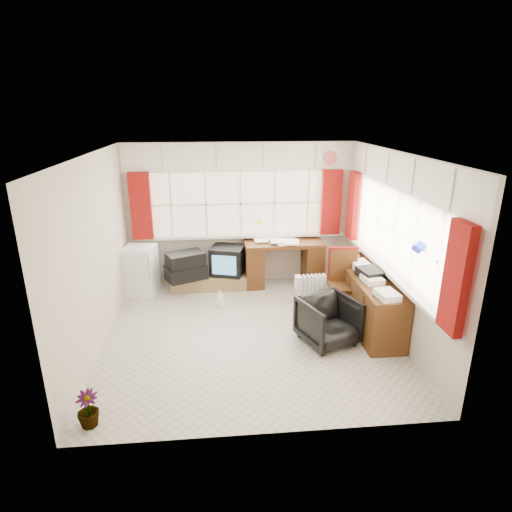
{
  "coord_description": "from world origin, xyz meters",
  "views": [
    {
      "loc": [
        -0.43,
        -5.38,
        3.04
      ],
      "look_at": [
        0.14,
        0.55,
        0.97
      ],
      "focal_mm": 30.0,
      "sensor_mm": 36.0,
      "label": 1
    }
  ],
  "objects": [
    {
      "name": "crt_tv",
      "position": [
        -0.25,
        1.71,
        0.5
      ],
      "size": [
        0.67,
        0.63,
        0.5
      ],
      "color": "black",
      "rests_on": "tv_bench"
    },
    {
      "name": "room_walls",
      "position": [
        0.0,
        0.0,
        1.5
      ],
      "size": [
        4.0,
        4.0,
        4.0
      ],
      "color": "beige",
      "rests_on": "ground"
    },
    {
      "name": "desk",
      "position": [
        0.74,
        1.8,
        0.45
      ],
      "size": [
        1.41,
        0.73,
        0.84
      ],
      "color": "#552C14",
      "rests_on": "ground"
    },
    {
      "name": "credenza",
      "position": [
        1.73,
        0.2,
        0.39
      ],
      "size": [
        0.5,
        2.0,
        0.85
      ],
      "color": "#552C14",
      "rests_on": "ground"
    },
    {
      "name": "file_tray",
      "position": [
        1.73,
        0.09,
        0.81
      ],
      "size": [
        0.36,
        0.43,
        0.13
      ],
      "primitive_type": "cube",
      "rotation": [
        0.0,
        0.0,
        0.2
      ],
      "color": "black",
      "rests_on": "credenza"
    },
    {
      "name": "mini_fridge",
      "position": [
        -1.73,
        1.54,
        0.42
      ],
      "size": [
        0.57,
        0.58,
        0.85
      ],
      "color": "white",
      "rests_on": "ground"
    },
    {
      "name": "flower_vase",
      "position": [
        -1.77,
        -1.71,
        0.2
      ],
      "size": [
        0.23,
        0.23,
        0.39
      ],
      "primitive_type": "imported",
      "rotation": [
        0.0,
        0.0,
        -0.06
      ],
      "color": "black",
      "rests_on": "ground"
    },
    {
      "name": "office_chair",
      "position": [
        1.03,
        -0.34,
        0.32
      ],
      "size": [
        0.9,
        0.91,
        0.64
      ],
      "primitive_type": "imported",
      "rotation": [
        0.0,
        0.0,
        0.38
      ],
      "color": "black",
      "rests_on": "ground"
    },
    {
      "name": "overhead_cabinets",
      "position": [
        0.98,
        0.98,
        2.25
      ],
      "size": [
        3.98,
        3.98,
        0.48
      ],
      "color": "white",
      "rests_on": "room_walls"
    },
    {
      "name": "spray_bottle_a",
      "position": [
        -0.41,
        0.87,
        0.15
      ],
      "size": [
        0.13,
        0.13,
        0.29
      ],
      "primitive_type": "imported",
      "rotation": [
        0.0,
        0.0,
        0.19
      ],
      "color": "white",
      "rests_on": "ground"
    },
    {
      "name": "spray_bottle_b",
      "position": [
        -0.51,
        1.7,
        0.1
      ],
      "size": [
        0.13,
        0.13,
        0.21
      ],
      "primitive_type": "imported",
      "rotation": [
        0.0,
        0.0,
        -0.72
      ],
      "color": "#85C6BD",
      "rests_on": "ground"
    },
    {
      "name": "window_right",
      "position": [
        1.94,
        0.0,
        0.95
      ],
      "size": [
        0.12,
        3.7,
        3.6
      ],
      "color": "beige",
      "rests_on": "room_walls"
    },
    {
      "name": "radiator",
      "position": [
        1.0,
        0.55,
        0.26
      ],
      "size": [
        0.43,
        0.2,
        0.63
      ],
      "color": "white",
      "rests_on": "ground"
    },
    {
      "name": "curtains",
      "position": [
        0.92,
        0.93,
        1.46
      ],
      "size": [
        3.83,
        3.83,
        1.15
      ],
      "color": "#9B1B08",
      "rests_on": "room_walls"
    },
    {
      "name": "tv_bench",
      "position": [
        -0.55,
        1.72,
        0.12
      ],
      "size": [
        1.4,
        0.5,
        0.25
      ],
      "primitive_type": "cube",
      "color": "olive",
      "rests_on": "ground"
    },
    {
      "name": "task_chair",
      "position": [
        1.44,
        0.43,
        0.57
      ],
      "size": [
        0.49,
        0.52,
        1.07
      ],
      "color": "black",
      "rests_on": "ground"
    },
    {
      "name": "desk_lamp",
      "position": [
        0.6,
        2.04,
        1.09
      ],
      "size": [
        0.17,
        0.15,
        0.42
      ],
      "color": "#F1EE0A",
      "rests_on": "desk"
    },
    {
      "name": "ground",
      "position": [
        0.0,
        0.0,
        0.0
      ],
      "size": [
        4.0,
        4.0,
        0.0
      ],
      "primitive_type": "plane",
      "color": "beige",
      "rests_on": "ground"
    },
    {
      "name": "hifi_stack",
      "position": [
        -0.98,
        1.54,
        0.48
      ],
      "size": [
        0.77,
        0.65,
        0.47
      ],
      "color": "black",
      "rests_on": "tv_bench"
    },
    {
      "name": "window_back",
      "position": [
        0.0,
        1.94,
        0.95
      ],
      "size": [
        3.7,
        0.12,
        3.6
      ],
      "color": "beige",
      "rests_on": "room_walls"
    }
  ]
}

